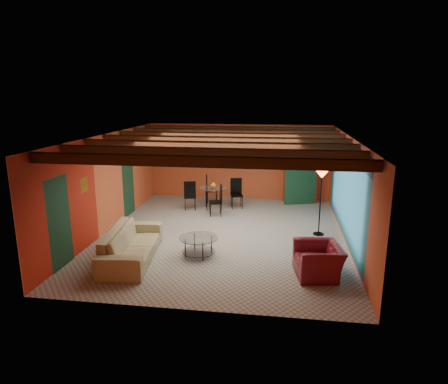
% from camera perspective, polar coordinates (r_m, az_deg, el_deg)
% --- Properties ---
extents(room, '(6.52, 8.01, 2.71)m').
position_cam_1_polar(room, '(10.63, -0.07, 6.23)').
color(room, gray).
rests_on(room, ground).
extents(sofa, '(1.30, 2.64, 0.74)m').
position_cam_1_polar(sofa, '(9.63, -13.03, -7.22)').
color(sofa, '#988A62').
rests_on(sofa, ground).
extents(armchair, '(1.07, 1.18, 0.68)m').
position_cam_1_polar(armchair, '(8.82, 13.26, -9.45)').
color(armchair, maroon).
rests_on(armchair, ground).
extents(coffee_table, '(1.13, 1.13, 0.47)m').
position_cam_1_polar(coffee_table, '(9.64, -3.64, -7.71)').
color(coffee_table, white).
rests_on(coffee_table, ground).
extents(dining_table, '(2.35, 2.35, 1.01)m').
position_cam_1_polar(dining_table, '(13.35, -1.51, -0.30)').
color(dining_table, white).
rests_on(dining_table, ground).
extents(armoire, '(1.17, 0.80, 1.86)m').
position_cam_1_polar(armoire, '(14.32, 10.81, 2.19)').
color(armoire, brown).
rests_on(armoire, ground).
extents(floor_lamp, '(0.39, 0.39, 1.81)m').
position_cam_1_polar(floor_lamp, '(11.11, 13.54, -1.49)').
color(floor_lamp, black).
rests_on(floor_lamp, ground).
extents(ceiling_fan, '(1.50, 1.50, 0.44)m').
position_cam_1_polar(ceiling_fan, '(10.52, -0.16, 6.15)').
color(ceiling_fan, '#472614').
rests_on(ceiling_fan, ceiling).
extents(painting, '(1.05, 0.03, 0.65)m').
position_cam_1_polar(painting, '(14.64, -1.37, 5.54)').
color(painting, black).
rests_on(painting, wall_back).
extents(potted_plant, '(0.55, 0.51, 0.51)m').
position_cam_1_polar(potted_plant, '(14.13, 11.02, 6.90)').
color(potted_plant, '#26661E').
rests_on(potted_plant, armoire).
extents(vase, '(0.24, 0.24, 0.20)m').
position_cam_1_polar(vase, '(13.22, -1.52, 2.24)').
color(vase, orange).
rests_on(vase, dining_table).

